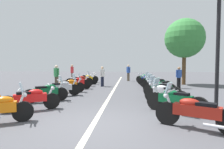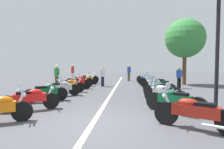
{
  "view_description": "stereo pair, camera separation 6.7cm",
  "coord_description": "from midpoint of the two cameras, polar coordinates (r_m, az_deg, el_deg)",
  "views": [
    {
      "loc": [
        -5.15,
        -1.01,
        1.72
      ],
      "look_at": [
        6.11,
        0.0,
        1.12
      ],
      "focal_mm": 29.83,
      "sensor_mm": 36.0,
      "label": 1
    },
    {
      "loc": [
        -5.15,
        -1.07,
        1.72
      ],
      "look_at": [
        6.11,
        0.0,
        1.12
      ],
      "focal_mm": 29.83,
      "sensor_mm": 36.0,
      "label": 2
    }
  ],
  "objects": [
    {
      "name": "motorcycle_right_row_5",
      "position": [
        12.87,
        13.16,
        -2.58
      ],
      "size": [
        1.27,
        1.89,
        1.22
      ],
      "rotation": [
        0.0,
        0.0,
        1.0
      ],
      "color": "black",
      "rests_on": "ground_plane"
    },
    {
      "name": "motorcycle_left_row_6",
      "position": [
        14.86,
        -9.94,
        -1.81
      ],
      "size": [
        1.05,
        2.04,
        1.23
      ],
      "rotation": [
        0.0,
        0.0,
        -1.16
      ],
      "color": "black",
      "rests_on": "ground_plane"
    },
    {
      "name": "motorcycle_left_row_1",
      "position": [
        7.61,
        -23.8,
        -6.81
      ],
      "size": [
        1.18,
        1.91,
        0.99
      ],
      "rotation": [
        0.0,
        0.0,
        -1.06
      ],
      "color": "black",
      "rests_on": "ground_plane"
    },
    {
      "name": "street_lamp_twin_globe",
      "position": [
        8.36,
        29.62,
        13.16
      ],
      "size": [
        0.32,
        1.22,
        4.73
      ],
      "color": "black",
      "rests_on": "ground_plane"
    },
    {
      "name": "bystander_0",
      "position": [
        14.67,
        -3.12,
        -0.11
      ],
      "size": [
        0.47,
        0.32,
        1.58
      ],
      "rotation": [
        0.0,
        0.0,
        4.17
      ],
      "color": "#1E2338",
      "rests_on": "ground_plane"
    },
    {
      "name": "traffic_cone_0",
      "position": [
        8.36,
        -31.22,
        -7.23
      ],
      "size": [
        0.36,
        0.36,
        0.61
      ],
      "color": "orange",
      "rests_on": "ground_plane"
    },
    {
      "name": "motorcycle_left_row_7",
      "position": [
        16.23,
        -8.04,
        -1.45
      ],
      "size": [
        1.15,
        1.93,
        1.0
      ],
      "rotation": [
        0.0,
        0.0,
        -1.07
      ],
      "color": "black",
      "rests_on": "ground_plane"
    },
    {
      "name": "motorcycle_left_row_4",
      "position": [
        11.77,
        -13.29,
        -3.19
      ],
      "size": [
        1.0,
        1.91,
        1.2
      ],
      "rotation": [
        0.0,
        0.0,
        -1.16
      ],
      "color": "black",
      "rests_on": "ground_plane"
    },
    {
      "name": "motorcycle_left_row_5",
      "position": [
        13.2,
        -10.85,
        -2.49
      ],
      "size": [
        1.01,
        1.92,
        1.01
      ],
      "rotation": [
        0.0,
        0.0,
        -1.15
      ],
      "color": "black",
      "rests_on": "ground_plane"
    },
    {
      "name": "ground_plane",
      "position": [
        5.53,
        -6.21,
        -15.08
      ],
      "size": [
        80.0,
        80.0,
        0.0
      ],
      "primitive_type": "plane",
      "color": "#4C4C51"
    },
    {
      "name": "bystander_1",
      "position": [
        19.73,
        -12.23,
        0.92
      ],
      "size": [
        0.47,
        0.32,
        1.73
      ],
      "rotation": [
        0.0,
        0.0,
        5.25
      ],
      "color": "brown",
      "rests_on": "ground_plane"
    },
    {
      "name": "lane_centre_stripe",
      "position": [
        12.13,
        0.13,
        -5.1
      ],
      "size": [
        27.82,
        0.16,
        0.01
      ],
      "primitive_type": "cube",
      "color": "beige",
      "rests_on": "ground_plane"
    },
    {
      "name": "motorcycle_left_row_2",
      "position": [
        9.14,
        -19.56,
        -5.02
      ],
      "size": [
        1.24,
        1.74,
        1.21
      ],
      "rotation": [
        0.0,
        0.0,
        -0.97
      ],
      "color": "black",
      "rests_on": "ground_plane"
    },
    {
      "name": "motorcycle_right_row_2",
      "position": [
        8.47,
        15.61,
        -5.56
      ],
      "size": [
        1.38,
        1.69,
        1.21
      ],
      "rotation": [
        0.0,
        0.0,
        0.9
      ],
      "color": "black",
      "rests_on": "ground_plane"
    },
    {
      "name": "roadside_tree_0",
      "position": [
        17.3,
        21.22,
        10.24
      ],
      "size": [
        3.33,
        3.33,
        5.64
      ],
      "color": "brown",
      "rests_on": "ground_plane"
    },
    {
      "name": "motorcycle_right_row_3",
      "position": [
        9.86,
        14.57,
        -4.31
      ],
      "size": [
        1.47,
        1.74,
        1.22
      ],
      "rotation": [
        0.0,
        0.0,
        0.88
      ],
      "color": "black",
      "rests_on": "ground_plane"
    },
    {
      "name": "motorcycle_right_row_0",
      "position": [
        5.44,
        23.84,
        -10.44
      ],
      "size": [
        1.21,
        1.99,
        1.22
      ],
      "rotation": [
        0.0,
        0.0,
        1.06
      ],
      "color": "black",
      "rests_on": "ground_plane"
    },
    {
      "name": "bystander_4",
      "position": [
        14.22,
        -16.79,
        -0.05
      ],
      "size": [
        0.32,
        0.49,
        1.69
      ],
      "rotation": [
        0.0,
        0.0,
        2.69
      ],
      "color": "brown",
      "rests_on": "ground_plane"
    },
    {
      "name": "motorcycle_right_row_4",
      "position": [
        11.47,
        13.9,
        -3.36
      ],
      "size": [
        1.21,
        1.85,
        1.2
      ],
      "rotation": [
        0.0,
        0.0,
        1.02
      ],
      "color": "black",
      "rests_on": "ground_plane"
    },
    {
      "name": "motorcycle_left_row_3",
      "position": [
        10.46,
        -15.3,
        -3.96
      ],
      "size": [
        1.25,
        1.83,
        1.2
      ],
      "rotation": [
        0.0,
        0.0,
        -1.0
      ],
      "color": "black",
      "rests_on": "ground_plane"
    },
    {
      "name": "bystander_3",
      "position": [
        14.34,
        19.67,
        -0.41
      ],
      "size": [
        0.32,
        0.47,
        1.55
      ],
      "rotation": [
        0.0,
        0.0,
        3.65
      ],
      "color": "black",
      "rests_on": "ground_plane"
    },
    {
      "name": "bystander_2",
      "position": [
        19.65,
        4.94,
        0.93
      ],
      "size": [
        0.4,
        0.4,
        1.71
      ],
      "rotation": [
        0.0,
        0.0,
        5.51
      ],
      "color": "brown",
      "rests_on": "ground_plane"
    },
    {
      "name": "motorcycle_right_row_1",
      "position": [
        6.96,
        18.34,
        -7.37
      ],
      "size": [
        1.43,
        1.87,
        1.23
      ],
      "rotation": [
        0.0,
        0.0,
        0.94
      ],
      "color": "black",
      "rests_on": "ground_plane"
    },
    {
      "name": "motorcycle_right_row_7",
      "position": [
        16.02,
        10.68,
        -1.58
      ],
      "size": [
        1.29,
        1.67,
        0.98
      ],
      "rotation": [
        0.0,
        0.0,
        0.93
      ],
      "color": "black",
      "rests_on": "ground_plane"
    },
    {
      "name": "motorcycle_left_row_8",
      "position": [
        17.89,
        -7.51,
        -1.05
      ],
      "size": [
        1.12,
        1.94,
        0.99
      ],
      "rotation": [
        0.0,
        0.0,
        -1.1
      ],
      "color": "black",
      "rests_on": "ground_plane"
    },
    {
      "name": "motorcycle_right_row_6",
      "position": [
        14.41,
        12.06,
        -2.03
      ],
      "size": [
        1.11,
        1.91,
        1.01
      ],
      "rotation": [
        0.0,
        0.0,
        1.09
      ],
      "color": "black",
      "rests_on": "ground_plane"
    },
    {
      "name": "motorcycle_right_row_8",
      "position": [
        17.6,
        10.13,
        -1.12
      ],
      "size": [
        1.37,
        1.75,
        1.0
      ],
      "rotation": [
        0.0,
        0.0,
        0.92
      ],
      "color": "black",
      "rests_on": "ground_plane"
    }
  ]
}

